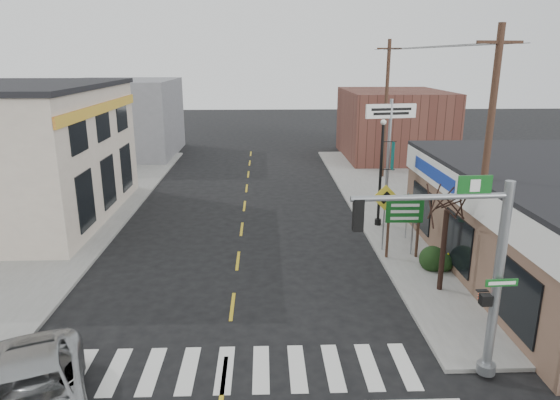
{
  "coord_description": "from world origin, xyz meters",
  "views": [
    {
      "loc": [
        1.12,
        -11.54,
        8.3
      ],
      "look_at": [
        1.76,
        7.49,
        2.8
      ],
      "focal_mm": 32.0,
      "sensor_mm": 36.0,
      "label": 1
    }
  ],
  "objects_px": {
    "dance_center_sign": "(390,126)",
    "utility_pole_near": "(486,161)",
    "guide_sign": "(404,218)",
    "bare_tree": "(448,195)",
    "suv": "(33,397)",
    "lamp_post": "(382,165)",
    "utility_pole_far": "(386,108)",
    "fire_hydrant": "(449,260)",
    "traffic_signal_pole": "(475,260)"
  },
  "relations": [
    {
      "from": "guide_sign",
      "to": "utility_pole_far",
      "type": "relative_size",
      "value": 0.29
    },
    {
      "from": "lamp_post",
      "to": "dance_center_sign",
      "type": "xyz_separation_m",
      "value": [
        1.07,
        3.14,
        1.5
      ]
    },
    {
      "from": "lamp_post",
      "to": "utility_pole_far",
      "type": "xyz_separation_m",
      "value": [
        2.59,
        10.48,
        1.68
      ]
    },
    {
      "from": "traffic_signal_pole",
      "to": "dance_center_sign",
      "type": "bearing_deg",
      "value": 80.94
    },
    {
      "from": "utility_pole_near",
      "to": "traffic_signal_pole",
      "type": "bearing_deg",
      "value": -122.67
    },
    {
      "from": "dance_center_sign",
      "to": "utility_pole_near",
      "type": "height_order",
      "value": "utility_pole_near"
    },
    {
      "from": "fire_hydrant",
      "to": "utility_pole_near",
      "type": "height_order",
      "value": "utility_pole_near"
    },
    {
      "from": "bare_tree",
      "to": "utility_pole_far",
      "type": "height_order",
      "value": "utility_pole_far"
    },
    {
      "from": "suv",
      "to": "dance_center_sign",
      "type": "bearing_deg",
      "value": 31.5
    },
    {
      "from": "fire_hydrant",
      "to": "lamp_post",
      "type": "bearing_deg",
      "value": 106.35
    },
    {
      "from": "suv",
      "to": "traffic_signal_pole",
      "type": "distance_m",
      "value": 11.08
    },
    {
      "from": "guide_sign",
      "to": "dance_center_sign",
      "type": "bearing_deg",
      "value": 82.88
    },
    {
      "from": "bare_tree",
      "to": "utility_pole_near",
      "type": "distance_m",
      "value": 1.69
    },
    {
      "from": "guide_sign",
      "to": "fire_hydrant",
      "type": "xyz_separation_m",
      "value": [
        1.59,
        -1.19,
        -1.4
      ]
    },
    {
      "from": "suv",
      "to": "lamp_post",
      "type": "relative_size",
      "value": 0.99
    },
    {
      "from": "dance_center_sign",
      "to": "bare_tree",
      "type": "bearing_deg",
      "value": -102.44
    },
    {
      "from": "bare_tree",
      "to": "lamp_post",
      "type": "bearing_deg",
      "value": 94.67
    },
    {
      "from": "suv",
      "to": "bare_tree",
      "type": "xyz_separation_m",
      "value": [
        11.77,
        6.39,
        2.96
      ]
    },
    {
      "from": "guide_sign",
      "to": "lamp_post",
      "type": "xyz_separation_m",
      "value": [
        0.0,
        4.23,
        1.31
      ]
    },
    {
      "from": "fire_hydrant",
      "to": "dance_center_sign",
      "type": "height_order",
      "value": "dance_center_sign"
    },
    {
      "from": "suv",
      "to": "utility_pole_near",
      "type": "relative_size",
      "value": 0.57
    },
    {
      "from": "guide_sign",
      "to": "utility_pole_far",
      "type": "distance_m",
      "value": 15.23
    },
    {
      "from": "lamp_post",
      "to": "bare_tree",
      "type": "bearing_deg",
      "value": -71.44
    },
    {
      "from": "suv",
      "to": "dance_center_sign",
      "type": "relative_size",
      "value": 0.88
    },
    {
      "from": "suv",
      "to": "guide_sign",
      "type": "bearing_deg",
      "value": 17.72
    },
    {
      "from": "dance_center_sign",
      "to": "bare_tree",
      "type": "relative_size",
      "value": 1.32
    },
    {
      "from": "fire_hydrant",
      "to": "utility_pole_far",
      "type": "bearing_deg",
      "value": 86.42
    },
    {
      "from": "dance_center_sign",
      "to": "utility_pole_far",
      "type": "bearing_deg",
      "value": 68.55
    },
    {
      "from": "lamp_post",
      "to": "utility_pole_far",
      "type": "height_order",
      "value": "utility_pole_far"
    },
    {
      "from": "guide_sign",
      "to": "traffic_signal_pole",
      "type": "bearing_deg",
      "value": -92.55
    },
    {
      "from": "bare_tree",
      "to": "suv",
      "type": "bearing_deg",
      "value": -151.51
    },
    {
      "from": "traffic_signal_pole",
      "to": "lamp_post",
      "type": "distance_m",
      "value": 12.24
    },
    {
      "from": "lamp_post",
      "to": "fire_hydrant",
      "type": "bearing_deg",
      "value": -59.76
    },
    {
      "from": "traffic_signal_pole",
      "to": "dance_center_sign",
      "type": "xyz_separation_m",
      "value": [
        1.59,
        15.36,
        1.31
      ]
    },
    {
      "from": "suv",
      "to": "fire_hydrant",
      "type": "height_order",
      "value": "suv"
    },
    {
      "from": "utility_pole_near",
      "to": "fire_hydrant",
      "type": "bearing_deg",
      "value": 89.6
    },
    {
      "from": "guide_sign",
      "to": "dance_center_sign",
      "type": "relative_size",
      "value": 0.45
    },
    {
      "from": "bare_tree",
      "to": "utility_pole_far",
      "type": "distance_m",
      "value": 17.87
    },
    {
      "from": "bare_tree",
      "to": "guide_sign",
      "type": "bearing_deg",
      "value": 101.13
    },
    {
      "from": "guide_sign",
      "to": "bare_tree",
      "type": "height_order",
      "value": "bare_tree"
    },
    {
      "from": "fire_hydrant",
      "to": "lamp_post",
      "type": "distance_m",
      "value": 6.26
    },
    {
      "from": "traffic_signal_pole",
      "to": "dance_center_sign",
      "type": "relative_size",
      "value": 0.91
    },
    {
      "from": "lamp_post",
      "to": "suv",
      "type": "bearing_deg",
      "value": -115.48
    },
    {
      "from": "traffic_signal_pole",
      "to": "lamp_post",
      "type": "relative_size",
      "value": 1.03
    },
    {
      "from": "traffic_signal_pole",
      "to": "dance_center_sign",
      "type": "height_order",
      "value": "dance_center_sign"
    },
    {
      "from": "utility_pole_far",
      "to": "guide_sign",
      "type": "bearing_deg",
      "value": -95.65
    },
    {
      "from": "utility_pole_far",
      "to": "suv",
      "type": "bearing_deg",
      "value": -115.4
    },
    {
      "from": "utility_pole_near",
      "to": "utility_pole_far",
      "type": "height_order",
      "value": "utility_pole_far"
    },
    {
      "from": "bare_tree",
      "to": "utility_pole_near",
      "type": "relative_size",
      "value": 0.49
    },
    {
      "from": "guide_sign",
      "to": "utility_pole_far",
      "type": "height_order",
      "value": "utility_pole_far"
    }
  ]
}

